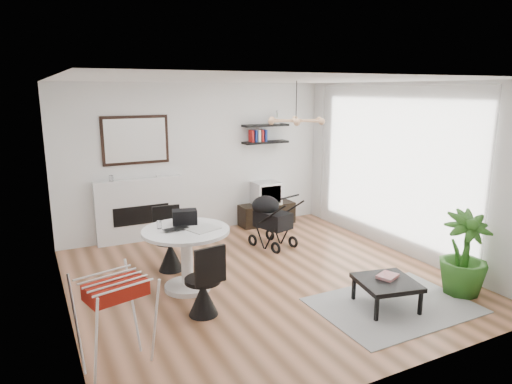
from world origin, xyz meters
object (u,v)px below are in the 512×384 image
stroller (271,222)px  potted_plant (464,254)px  crt_tv (266,193)px  coffee_table (387,283)px  fireplace (140,202)px  drying_rack (116,321)px  dining_table (187,250)px  tv_console (267,214)px

stroller → potted_plant: 3.04m
crt_tv → coffee_table: size_ratio=0.64×
fireplace → crt_tv: fireplace is taller
stroller → coffee_table: bearing=-103.8°
drying_rack → stroller: (2.96, 2.39, -0.08)m
fireplace → dining_table: (0.07, -2.27, -0.14)m
stroller → coffee_table: stroller is taller
tv_console → coffee_table: size_ratio=1.39×
dining_table → potted_plant: potted_plant is taller
crt_tv → coffee_table: (-0.37, -3.74, -0.31)m
fireplace → potted_plant: size_ratio=1.99×
crt_tv → potted_plant: 3.96m
dining_table → drying_rack: drying_rack is taller
crt_tv → stroller: size_ratio=0.53×
potted_plant → coffee_table: bearing=173.0°
fireplace → drying_rack: (-1.08, -3.65, -0.21)m
fireplace → stroller: fireplace is taller
coffee_table → potted_plant: (1.14, -0.14, 0.23)m
stroller → dining_table: bearing=-167.8°
fireplace → coffee_table: 4.39m
tv_console → potted_plant: potted_plant is taller
tv_console → stroller: 1.27m
tv_console → drying_rack: drying_rack is taller
stroller → potted_plant: bearing=-82.0°
tv_console → potted_plant: size_ratio=1.00×
coffee_table → potted_plant: size_ratio=0.72×
crt_tv → coffee_table: crt_tv is taller
potted_plant → dining_table: bearing=150.8°
dining_table → stroller: size_ratio=1.20×
coffee_table → potted_plant: potted_plant is taller
crt_tv → dining_table: bearing=-137.3°
crt_tv → potted_plant: (0.77, -3.88, -0.08)m
fireplace → potted_plant: 5.11m
tv_console → dining_table: size_ratio=0.97×
potted_plant → crt_tv: bearing=101.3°
fireplace → stroller: 2.28m
fireplace → potted_plant: bearing=-51.7°
stroller → crt_tv: bearing=48.3°
stroller → potted_plant: potted_plant is taller
dining_table → drying_rack: bearing=-130.0°
stroller → drying_rack: bearing=-158.2°
fireplace → stroller: (1.88, -1.26, -0.28)m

